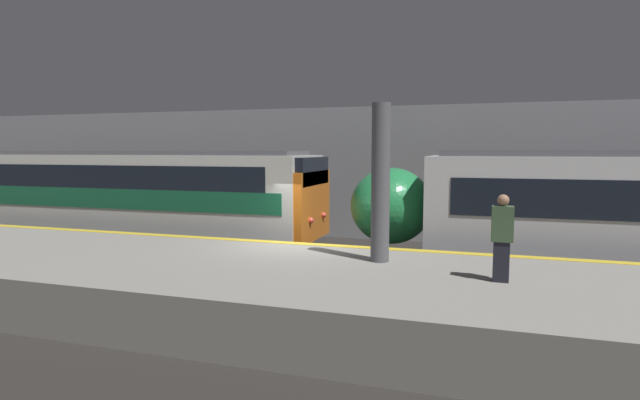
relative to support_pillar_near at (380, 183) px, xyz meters
The scene contains 6 objects.
ground_plane 3.95m from the support_pillar_near, 147.02° to the left, with size 120.00×120.00×0.00m, color #282623.
platform 3.42m from the support_pillar_near, 156.18° to the right, with size 40.00×5.18×1.07m.
station_rear_barrier 8.77m from the support_pillar_near, 105.70° to the left, with size 50.00×0.15×5.13m.
support_pillar_near is the anchor object (origin of this frame).
train_boxy 12.24m from the support_pillar_near, 159.72° to the left, with size 17.34×2.93×3.44m.
person_waiting 2.77m from the support_pillar_near, 22.31° to the right, with size 0.38×0.24×1.61m.
Camera 1 is at (4.36, -12.10, 3.47)m, focal length 28.00 mm.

